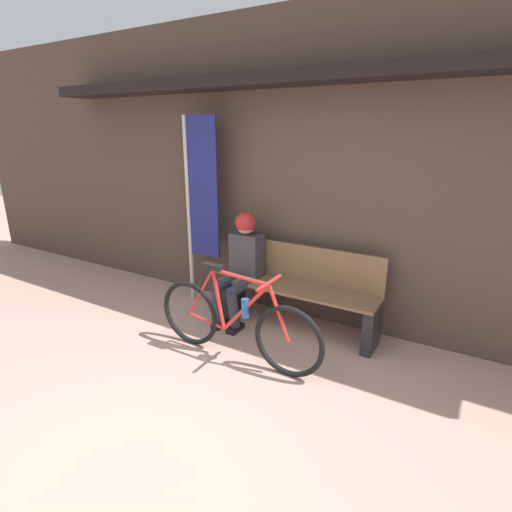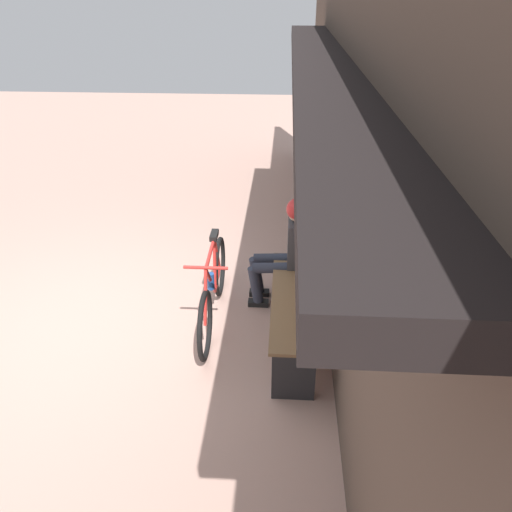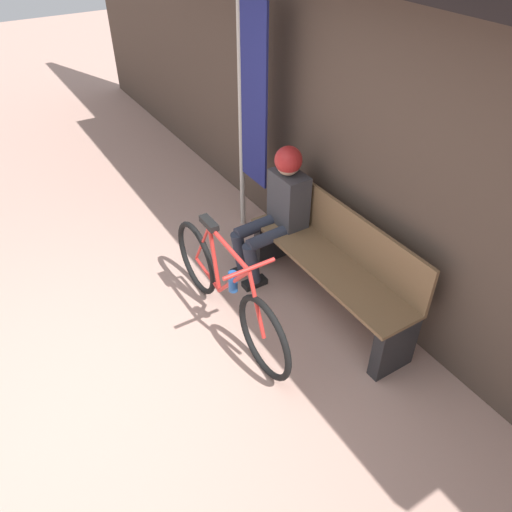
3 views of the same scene
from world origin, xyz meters
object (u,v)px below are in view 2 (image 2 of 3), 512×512
banner_pole (301,166)px  bicycle (213,290)px  park_bench_near (299,302)px  person_seated (288,244)px

banner_pole → bicycle: bearing=-39.1°
park_bench_near → bicycle: bicycle is taller
bicycle → person_seated: bearing=118.5°
park_bench_near → bicycle: size_ratio=0.98×
bicycle → person_seated: (-0.40, 0.74, 0.34)m
person_seated → banner_pole: (-0.66, 0.12, 0.61)m
person_seated → banner_pole: bearing=169.6°
park_bench_near → bicycle: bearing=-105.3°
person_seated → banner_pole: 0.91m
park_bench_near → person_seated: size_ratio=1.40×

